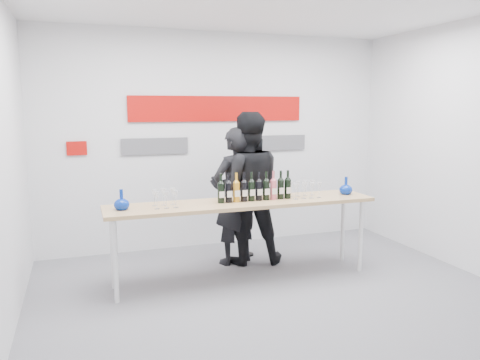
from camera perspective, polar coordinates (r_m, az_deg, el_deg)
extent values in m
plane|color=slate|center=(5.15, 4.00, -13.66)|extent=(5.00, 5.00, 0.00)
cube|color=silver|center=(6.66, -2.69, 4.81)|extent=(5.00, 0.04, 3.00)
cube|color=#B20B07|center=(6.61, -2.64, 8.68)|extent=(2.50, 0.02, 0.35)
cube|color=#59595E|center=(6.43, -10.33, 4.08)|extent=(0.90, 0.02, 0.22)
cube|color=#59595E|center=(6.94, 4.54, 4.54)|extent=(0.90, 0.02, 0.22)
cube|color=#B20B07|center=(6.36, -19.28, 3.67)|extent=(0.25, 0.02, 0.18)
cube|color=tan|center=(5.29, 0.36, -2.83)|extent=(3.07, 0.63, 0.04)
cylinder|color=silver|center=(4.93, -14.94, -9.55)|extent=(0.05, 0.05, 0.88)
cylinder|color=silver|center=(5.85, 14.50, -6.62)|extent=(0.05, 0.05, 0.88)
cylinder|color=silver|center=(5.32, -15.27, -8.19)|extent=(0.05, 0.05, 0.88)
cylinder|color=silver|center=(6.18, 12.41, -5.70)|extent=(0.05, 0.05, 0.88)
imported|color=black|center=(5.88, -0.66, -1.99)|extent=(0.74, 0.62, 1.73)
imported|color=black|center=(5.91, 0.83, -1.01)|extent=(1.07, 0.92, 1.92)
cylinder|color=black|center=(6.38, 0.85, -9.03)|extent=(0.18, 0.18, 0.02)
cylinder|color=black|center=(6.19, 0.86, -2.48)|extent=(0.02, 0.02, 1.51)
sphere|color=black|center=(6.06, 0.98, 4.65)|extent=(0.05, 0.05, 0.05)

